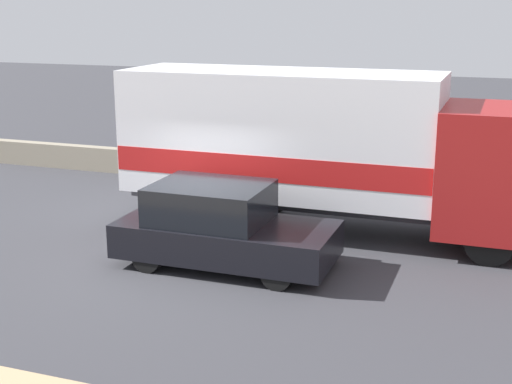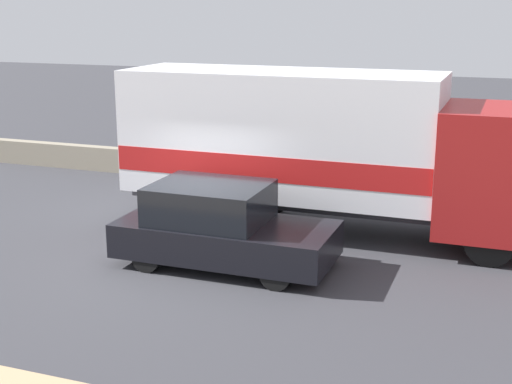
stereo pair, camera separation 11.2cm
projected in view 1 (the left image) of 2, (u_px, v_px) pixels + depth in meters
name	position (u px, v px, depth m)	size (l,w,h in m)	color
ground_plane	(180.00, 265.00, 13.63)	(80.00, 80.00, 0.00)	#38383D
stone_wall_backdrop	(282.00, 174.00, 19.40)	(60.00, 0.35, 0.72)	gray
box_truck	(322.00, 146.00, 15.23)	(8.99, 2.50, 3.46)	maroon
car_hatchback	(221.00, 227.00, 13.44)	(4.08, 1.86, 1.57)	black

